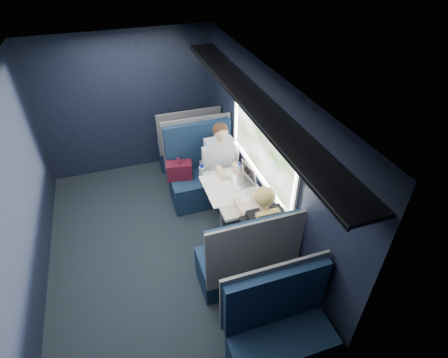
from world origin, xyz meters
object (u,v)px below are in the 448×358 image
object	(u,v)px
man	(222,162)
seat_row_back	(280,334)
seat_bay_far	(244,261)
laptop	(244,177)
bottle_small	(239,170)
seat_bay_near	(201,175)
cup	(240,172)
table	(234,195)
seat_row_front	(188,146)
woman	(260,226)

from	to	relation	value
man	seat_row_back	bearing A→B (deg)	-95.72
seat_bay_far	laptop	xyz separation A→B (m)	(0.38, 1.01, 0.39)
seat_row_back	bottle_small	distance (m)	2.14
seat_bay_near	cup	distance (m)	0.78
bottle_small	cup	distance (m)	0.07
seat_bay_far	table	bearing A→B (deg)	78.22
man	bottle_small	world-z (taller)	man
man	bottle_small	bearing A→B (deg)	-75.39
man	cup	distance (m)	0.42
seat_row_front	cup	size ratio (longest dim) A/B	14.15
bottle_small	cup	size ratio (longest dim) A/B	2.58
seat_bay_far	seat_row_back	world-z (taller)	seat_bay_far
seat_bay_far	seat_row_front	xyz separation A→B (m)	(0.00, 2.67, -0.00)
seat_bay_far	seat_row_back	size ratio (longest dim) A/B	1.09
seat_row_back	seat_bay_near	bearing A→B (deg)	90.40
seat_bay_near	seat_bay_far	distance (m)	1.75
seat_bay_far	woman	xyz separation A→B (m)	(0.25, 0.17, 0.31)
table	laptop	xyz separation A→B (m)	(0.20, 0.13, 0.15)
table	seat_row_back	size ratio (longest dim) A/B	0.86
woman	bottle_small	size ratio (longest dim) A/B	6.24
woman	cup	size ratio (longest dim) A/B	16.13
table	man	xyz separation A→B (m)	(0.07, 0.70, 0.06)
seat_row_front	seat_row_back	size ratio (longest dim) A/B	1.00
seat_row_front	man	distance (m)	1.17
seat_bay_far	bottle_small	distance (m)	1.28
laptop	bottle_small	distance (m)	0.14
seat_bay_near	man	world-z (taller)	man
table	seat_row_back	bearing A→B (deg)	-95.80
laptop	bottle_small	xyz separation A→B (m)	(-0.02, 0.14, 0.02)
seat_bay_near	man	size ratio (longest dim) A/B	0.95
table	seat_row_back	distance (m)	1.82
seat_row_back	woman	size ratio (longest dim) A/B	0.88
seat_row_back	cup	world-z (taller)	seat_row_back
table	seat_row_front	distance (m)	1.82
seat_bay_near	cup	xyz separation A→B (m)	(0.40, -0.57, 0.36)
seat_bay_near	laptop	bearing A→B (deg)	-61.62
seat_bay_far	seat_row_back	xyz separation A→B (m)	(0.00, -0.92, -0.00)
table	cup	distance (m)	0.38
seat_row_back	woman	bearing A→B (deg)	77.07
table	woman	xyz separation A→B (m)	(0.07, -0.71, 0.06)
seat_row_front	seat_row_back	distance (m)	3.59
seat_bay_near	seat_row_front	distance (m)	0.92
table	seat_bay_near	distance (m)	0.93
cup	seat_row_back	bearing A→B (deg)	-100.26
seat_bay_near	bottle_small	world-z (taller)	seat_bay_near
woman	laptop	bearing A→B (deg)	81.16
laptop	woman	bearing A→B (deg)	-98.84
seat_bay_near	laptop	world-z (taller)	seat_bay_near
seat_bay_far	seat_row_back	distance (m)	0.92
woman	laptop	xyz separation A→B (m)	(0.13, 0.84, 0.08)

